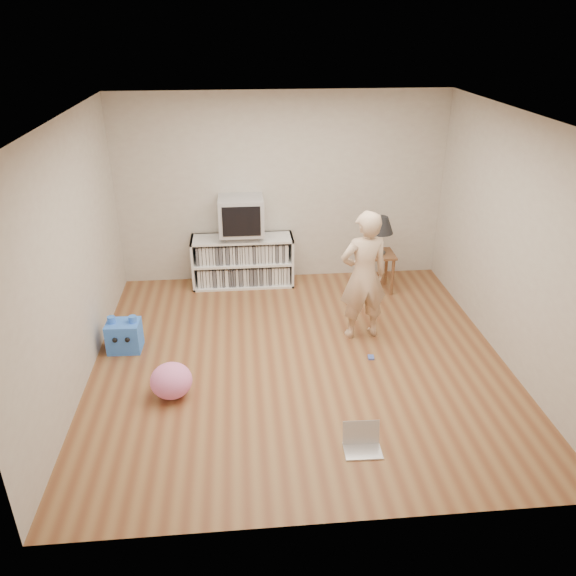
# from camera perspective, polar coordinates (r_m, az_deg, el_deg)

# --- Properties ---
(ground) EXTENTS (4.50, 4.50, 0.00)m
(ground) POSITION_cam_1_polar(r_m,az_deg,el_deg) (6.29, 1.13, -7.24)
(ground) COLOR brown
(ground) RESTS_ON ground
(walls) EXTENTS (4.52, 4.52, 2.60)m
(walls) POSITION_cam_1_polar(r_m,az_deg,el_deg) (5.68, 1.24, 3.81)
(walls) COLOR #BAAEA3
(walls) RESTS_ON ground
(ceiling) EXTENTS (4.50, 4.50, 0.01)m
(ceiling) POSITION_cam_1_polar(r_m,az_deg,el_deg) (5.33, 1.38, 16.87)
(ceiling) COLOR white
(ceiling) RESTS_ON walls
(media_unit) EXTENTS (1.40, 0.45, 0.70)m
(media_unit) POSITION_cam_1_polar(r_m,az_deg,el_deg) (7.89, -4.61, 2.80)
(media_unit) COLOR white
(media_unit) RESTS_ON ground
(dvd_deck) EXTENTS (0.45, 0.35, 0.07)m
(dvd_deck) POSITION_cam_1_polar(r_m,az_deg,el_deg) (7.74, -4.71, 5.38)
(dvd_deck) COLOR gray
(dvd_deck) RESTS_ON media_unit
(crt_tv) EXTENTS (0.60, 0.53, 0.50)m
(crt_tv) POSITION_cam_1_polar(r_m,az_deg,el_deg) (7.64, -4.79, 7.37)
(crt_tv) COLOR #AAAAAF
(crt_tv) RESTS_ON dvd_deck
(side_table) EXTENTS (0.42, 0.42, 0.55)m
(side_table) POSITION_cam_1_polar(r_m,az_deg,el_deg) (7.74, 9.12, 2.60)
(side_table) COLOR brown
(side_table) RESTS_ON ground
(table_lamp) EXTENTS (0.34, 0.34, 0.52)m
(table_lamp) POSITION_cam_1_polar(r_m,az_deg,el_deg) (7.55, 9.40, 6.26)
(table_lamp) COLOR #333333
(table_lamp) RESTS_ON side_table
(person) EXTENTS (0.62, 0.45, 1.55)m
(person) POSITION_cam_1_polar(r_m,az_deg,el_deg) (6.43, 7.69, 1.22)
(person) COLOR beige
(person) RESTS_ON ground
(laptop) EXTENTS (0.33, 0.27, 0.23)m
(laptop) POSITION_cam_1_polar(r_m,az_deg,el_deg) (5.16, 7.51, -15.22)
(laptop) COLOR silver
(laptop) RESTS_ON ground
(playing_cards) EXTENTS (0.07, 0.10, 0.02)m
(playing_cards) POSITION_cam_1_polar(r_m,az_deg,el_deg) (6.37, 8.43, -6.98)
(playing_cards) COLOR #455DB9
(playing_cards) RESTS_ON ground
(plush_blue) EXTENTS (0.38, 0.33, 0.43)m
(plush_blue) POSITION_cam_1_polar(r_m,az_deg,el_deg) (6.63, -16.30, -4.66)
(plush_blue) COLOR #2F72FF
(plush_blue) RESTS_ON ground
(plush_pink) EXTENTS (0.44, 0.44, 0.35)m
(plush_pink) POSITION_cam_1_polar(r_m,az_deg,el_deg) (5.76, -11.77, -9.21)
(plush_pink) COLOR pink
(plush_pink) RESTS_ON ground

